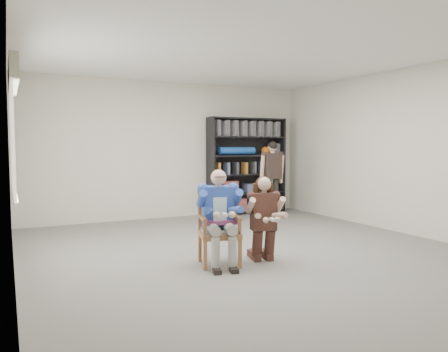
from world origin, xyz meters
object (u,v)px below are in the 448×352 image
bookshelf (247,166)px  standing_man (272,180)px  armchair (219,228)px  kneeling_woman (264,219)px  seated_man (219,217)px

bookshelf → standing_man: (0.07, -0.92, -0.26)m
bookshelf → standing_man: bookshelf is taller
armchair → kneeling_woman: bearing=2.8°
armchair → standing_man: size_ratio=0.59×
seated_man → standing_man: standing_man is taller
armchair → standing_man: 3.61m
seated_man → kneeling_woman: bearing=2.8°
seated_man → kneeling_woman: (0.58, -0.12, -0.05)m
standing_man → kneeling_woman: bearing=-118.5°
armchair → kneeling_woman: 0.60m
seated_man → standing_man: bearing=61.2°
armchair → bookshelf: 4.31m
kneeling_woman → bookshelf: size_ratio=0.53×
seated_man → bookshelf: (2.39, 3.53, 0.45)m
kneeling_woman → seated_man: bearing=-177.2°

